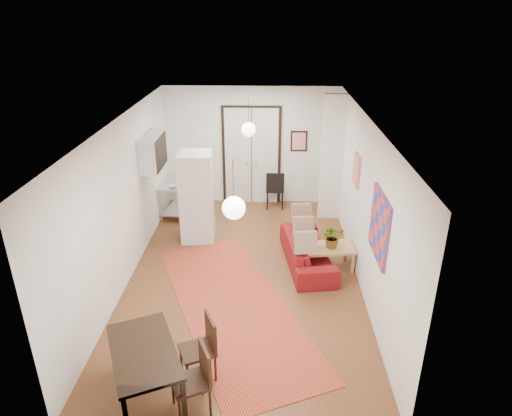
{
  "coord_description": "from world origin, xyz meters",
  "views": [
    {
      "loc": [
        0.45,
        -7.3,
        4.62
      ],
      "look_at": [
        0.21,
        0.24,
        1.25
      ],
      "focal_mm": 32.0,
      "sensor_mm": 36.0,
      "label": 1
    }
  ],
  "objects_px": {
    "kitchen_counter": "(177,194)",
    "dining_table": "(144,355)",
    "dining_chair_near": "(198,340)",
    "sofa": "(307,251)",
    "fridge": "(197,197)",
    "black_side_chair": "(275,184)",
    "dining_chair_far": "(191,372)",
    "coffee_table": "(327,250)"
  },
  "relations": [
    {
      "from": "dining_chair_near",
      "to": "dining_chair_far",
      "type": "relative_size",
      "value": 1.0
    },
    {
      "from": "sofa",
      "to": "dining_table",
      "type": "relative_size",
      "value": 1.29
    },
    {
      "from": "kitchen_counter",
      "to": "fridge",
      "type": "xyz_separation_m",
      "value": [
        0.69,
        -1.23,
        0.45
      ]
    },
    {
      "from": "dining_chair_near",
      "to": "fridge",
      "type": "bearing_deg",
      "value": 164.26
    },
    {
      "from": "fridge",
      "to": "dining_table",
      "type": "height_order",
      "value": "fridge"
    },
    {
      "from": "sofa",
      "to": "fridge",
      "type": "bearing_deg",
      "value": 58.21
    },
    {
      "from": "dining_table",
      "to": "coffee_table",
      "type": "bearing_deg",
      "value": 50.77
    },
    {
      "from": "dining_chair_far",
      "to": "black_side_chair",
      "type": "height_order",
      "value": "black_side_chair"
    },
    {
      "from": "sofa",
      "to": "kitchen_counter",
      "type": "relative_size",
      "value": 1.74
    },
    {
      "from": "fridge",
      "to": "dining_table",
      "type": "distance_m",
      "value": 4.36
    },
    {
      "from": "kitchen_counter",
      "to": "dining_table",
      "type": "relative_size",
      "value": 0.74
    },
    {
      "from": "dining_table",
      "to": "dining_chair_far",
      "type": "height_order",
      "value": "dining_chair_far"
    },
    {
      "from": "sofa",
      "to": "dining_chair_far",
      "type": "height_order",
      "value": "dining_chair_far"
    },
    {
      "from": "sofa",
      "to": "dining_chair_near",
      "type": "distance_m",
      "value": 3.37
    },
    {
      "from": "coffee_table",
      "to": "dining_chair_far",
      "type": "xyz_separation_m",
      "value": [
        -2.02,
        -3.34,
        0.13
      ]
    },
    {
      "from": "coffee_table",
      "to": "fridge",
      "type": "relative_size",
      "value": 0.57
    },
    {
      "from": "sofa",
      "to": "coffee_table",
      "type": "xyz_separation_m",
      "value": [
        0.35,
        -0.14,
        0.11
      ]
    },
    {
      "from": "fridge",
      "to": "dining_chair_near",
      "type": "xyz_separation_m",
      "value": [
        0.58,
        -3.91,
        -0.43
      ]
    },
    {
      "from": "sofa",
      "to": "dining_table",
      "type": "xyz_separation_m",
      "value": [
        -2.28,
        -3.35,
        0.37
      ]
    },
    {
      "from": "sofa",
      "to": "fridge",
      "type": "xyz_separation_m",
      "value": [
        -2.26,
        1.0,
        0.67
      ]
    },
    {
      "from": "sofa",
      "to": "black_side_chair",
      "type": "relative_size",
      "value": 2.06
    },
    {
      "from": "dining_chair_far",
      "to": "kitchen_counter",
      "type": "bearing_deg",
      "value": 168.34
    },
    {
      "from": "kitchen_counter",
      "to": "black_side_chair",
      "type": "distance_m",
      "value": 2.42
    },
    {
      "from": "dining_table",
      "to": "black_side_chair",
      "type": "bearing_deg",
      "value": 74.9
    },
    {
      "from": "kitchen_counter",
      "to": "dining_chair_near",
      "type": "height_order",
      "value": "dining_chair_near"
    },
    {
      "from": "black_side_chair",
      "to": "dining_table",
      "type": "bearing_deg",
      "value": 75.62
    },
    {
      "from": "sofa",
      "to": "dining_chair_far",
      "type": "relative_size",
      "value": 2.15
    },
    {
      "from": "fridge",
      "to": "black_side_chair",
      "type": "distance_m",
      "value": 2.5
    },
    {
      "from": "dining_chair_far",
      "to": "black_side_chair",
      "type": "xyz_separation_m",
      "value": [
        1.07,
        6.3,
        0.03
      ]
    },
    {
      "from": "sofa",
      "to": "kitchen_counter",
      "type": "height_order",
      "value": "kitchen_counter"
    },
    {
      "from": "dining_chair_near",
      "to": "sofa",
      "type": "bearing_deg",
      "value": 125.8
    },
    {
      "from": "coffee_table",
      "to": "black_side_chair",
      "type": "xyz_separation_m",
      "value": [
        -0.96,
        2.97,
        0.17
      ]
    },
    {
      "from": "kitchen_counter",
      "to": "dining_table",
      "type": "height_order",
      "value": "kitchen_counter"
    },
    {
      "from": "coffee_table",
      "to": "dining_chair_far",
      "type": "relative_size",
      "value": 1.19
    },
    {
      "from": "coffee_table",
      "to": "dining_chair_near",
      "type": "relative_size",
      "value": 1.19
    },
    {
      "from": "kitchen_counter",
      "to": "dining_table",
      "type": "bearing_deg",
      "value": -75.12
    },
    {
      "from": "dining_chair_far",
      "to": "fridge",
      "type": "bearing_deg",
      "value": 163.2
    },
    {
      "from": "dining_chair_near",
      "to": "black_side_chair",
      "type": "relative_size",
      "value": 0.96
    },
    {
      "from": "coffee_table",
      "to": "kitchen_counter",
      "type": "distance_m",
      "value": 4.06
    },
    {
      "from": "dining_chair_near",
      "to": "dining_chair_far",
      "type": "distance_m",
      "value": 0.56
    },
    {
      "from": "sofa",
      "to": "dining_table",
      "type": "height_order",
      "value": "dining_table"
    },
    {
      "from": "coffee_table",
      "to": "dining_chair_far",
      "type": "distance_m",
      "value": 3.9
    }
  ]
}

